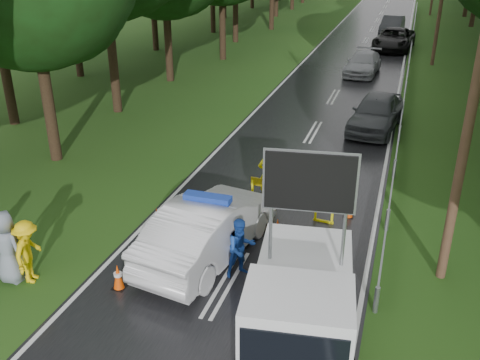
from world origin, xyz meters
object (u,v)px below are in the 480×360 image
at_px(police_sedan, 208,229).
at_px(civilian, 241,248).
at_px(queue_car_second, 363,63).
at_px(queue_car_third, 394,39).
at_px(officer, 268,174).
at_px(queue_car_first, 376,112).
at_px(barrier, 292,192).
at_px(work_truck, 301,302).
at_px(queue_car_fourth, 392,26).

height_order(police_sedan, civilian, police_sedan).
distance_m(queue_car_second, queue_car_third, 8.85).
height_order(officer, queue_car_second, officer).
height_order(civilian, queue_car_first, queue_car_first).
distance_m(civilian, queue_car_third, 32.21).
height_order(officer, civilian, officer).
bearing_deg(barrier, civilian, -93.48).
xyz_separation_m(civilian, queue_car_second, (0.70, 23.40, -0.14)).
relative_size(barrier, officer, 1.50).
bearing_deg(queue_car_first, police_sedan, -98.69).
bearing_deg(civilian, work_truck, -87.81).
bearing_deg(work_truck, queue_car_third, 82.08).
bearing_deg(police_sedan, queue_car_third, -86.50).
bearing_deg(barrier, queue_car_second, 94.95).
xyz_separation_m(police_sedan, queue_car_third, (3.26, 31.53, -0.05)).
bearing_deg(officer, queue_car_second, -114.52).
xyz_separation_m(officer, queue_car_third, (2.63, 27.63, -0.10)).
xyz_separation_m(civilian, queue_car_first, (2.36, 12.72, 0.00)).
distance_m(police_sedan, work_truck, 4.06).
bearing_deg(queue_car_first, barrier, -93.81).
xyz_separation_m(police_sedan, queue_car_first, (3.48, 12.11, -0.04)).
bearing_deg(barrier, work_truck, -70.29).
bearing_deg(work_truck, civilian, 126.34).
bearing_deg(queue_car_third, work_truck, -85.22).
relative_size(police_sedan, queue_car_third, 0.93).
bearing_deg(queue_car_second, barrier, -86.52).
distance_m(queue_car_first, queue_car_fourth, 26.27).
relative_size(officer, queue_car_third, 0.31).
height_order(police_sedan, officer, police_sedan).
relative_size(barrier, queue_car_fourth, 0.55).
distance_m(queue_car_first, queue_car_third, 19.42).
relative_size(civilian, queue_car_fourth, 0.33).
bearing_deg(queue_car_second, queue_car_fourth, 90.47).
xyz_separation_m(queue_car_third, queue_car_fourth, (-0.51, 6.85, 0.00)).
bearing_deg(work_truck, queue_car_second, 85.22).
bearing_deg(barrier, queue_car_third, 92.20).
height_order(barrier, officer, officer).
xyz_separation_m(work_truck, civilian, (-1.96, 2.03, -0.25)).
relative_size(barrier, queue_car_second, 0.59).
height_order(work_truck, barrier, work_truck).
xyz_separation_m(police_sedan, civilian, (1.12, -0.61, -0.04)).
xyz_separation_m(barrier, queue_car_first, (1.81, 9.22, -0.04)).
bearing_deg(queue_car_fourth, queue_car_third, -81.71).
bearing_deg(queue_car_third, civilian, -88.73).
xyz_separation_m(barrier, queue_car_third, (1.60, 28.63, -0.05)).
bearing_deg(queue_car_second, civilian, -87.80).
bearing_deg(queue_car_third, police_sedan, -90.81).
xyz_separation_m(work_truck, queue_car_second, (-1.26, 25.43, -0.39)).
height_order(queue_car_first, queue_car_fourth, queue_car_first).
distance_m(work_truck, queue_car_third, 34.17).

